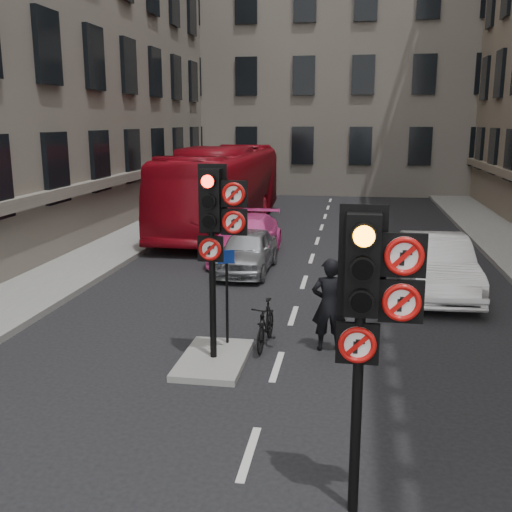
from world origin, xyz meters
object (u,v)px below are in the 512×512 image
(signal_far, at_px, (216,221))
(car_silver, at_px, (247,251))
(car_white, at_px, (436,265))
(info_sign, at_px, (227,284))
(motorcycle, at_px, (266,324))
(car_pink, at_px, (247,237))
(bus_red, at_px, (223,188))
(motorcyclist, at_px, (329,305))
(signal_near, at_px, (369,298))

(signal_far, distance_m, car_silver, 7.33)
(car_white, bearing_deg, car_silver, 161.17)
(car_white, bearing_deg, info_sign, -136.73)
(motorcycle, bearing_deg, car_white, 52.50)
(car_pink, bearing_deg, info_sign, -82.77)
(signal_far, height_order, car_white, signal_far)
(car_white, distance_m, bus_red, 11.65)
(info_sign, bearing_deg, signal_far, -111.35)
(signal_far, xyz_separation_m, car_white, (4.59, 5.47, -1.94))
(car_silver, xyz_separation_m, bus_red, (-2.32, 7.25, 1.07))
(signal_far, xyz_separation_m, car_pink, (-1.01, 8.76, -2.01))
(motorcyclist, bearing_deg, info_sign, -1.30)
(signal_near, height_order, signal_far, signal_far)
(signal_far, relative_size, car_white, 0.77)
(signal_far, relative_size, bus_red, 0.29)
(car_white, relative_size, motorcycle, 3.00)
(signal_near, relative_size, signal_far, 1.00)
(signal_far, height_order, motorcycle, signal_far)
(car_silver, relative_size, car_white, 0.80)
(bus_red, bearing_deg, car_pink, -69.48)
(bus_red, relative_size, info_sign, 6.44)
(motorcycle, bearing_deg, signal_near, -66.51)
(bus_red, bearing_deg, signal_near, -72.36)
(car_silver, xyz_separation_m, motorcycle, (1.44, -5.99, -0.17))
(car_white, bearing_deg, motorcycle, -133.41)
(car_pink, height_order, info_sign, info_sign)
(info_sign, bearing_deg, car_pink, 77.59)
(car_white, height_order, info_sign, info_sign)
(car_white, bearing_deg, signal_near, -104.56)
(signal_far, distance_m, motorcyclist, 2.85)
(car_silver, height_order, bus_red, bus_red)
(car_pink, distance_m, motorcycle, 7.95)
(signal_far, xyz_separation_m, bus_red, (-3.01, 14.24, -1.00))
(car_silver, distance_m, motorcycle, 6.16)
(motorcycle, height_order, info_sign, info_sign)
(bus_red, height_order, motorcycle, bus_red)
(car_pink, bearing_deg, car_silver, -79.61)
(signal_near, bearing_deg, info_sign, 118.55)
(car_white, relative_size, bus_red, 0.38)
(car_silver, bearing_deg, info_sign, -82.61)
(motorcycle, relative_size, motorcyclist, 0.83)
(bus_red, height_order, info_sign, bus_red)
(bus_red, relative_size, motorcyclist, 6.56)
(signal_far, relative_size, motorcyclist, 1.92)
(signal_far, bearing_deg, motorcyclist, 26.75)
(info_sign, bearing_deg, bus_red, 82.87)
(car_silver, height_order, motorcyclist, motorcyclist)
(motorcycle, bearing_deg, motorcyclist, 3.22)
(car_silver, distance_m, car_white, 5.50)
(car_silver, relative_size, bus_red, 0.30)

